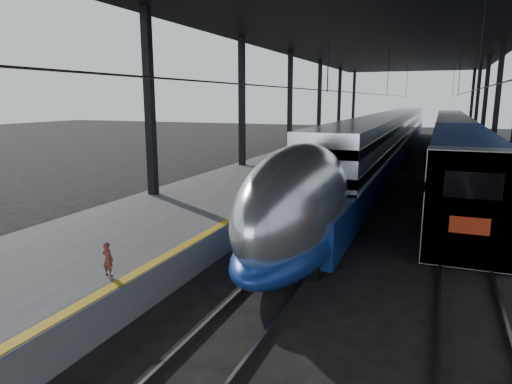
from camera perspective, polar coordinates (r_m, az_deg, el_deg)
The scene contains 8 objects.
ground at distance 14.31m, azimuth -4.43°, elevation -9.76°, with size 160.00×160.00×0.00m, color black.
platform at distance 33.63m, azimuth 5.30°, elevation 3.48°, with size 6.00×80.00×1.00m, color #4C4C4F.
yellow_strip at distance 32.89m, azimuth 10.01°, elevation 4.05°, with size 0.30×80.00×0.01m, color gold.
rails at distance 32.37m, azimuth 18.99°, elevation 1.83°, with size 6.52×80.00×0.16m.
canopy at distance 32.43m, azimuth 15.26°, elevation 18.11°, with size 18.00×75.00×9.47m.
tgv_train at distance 41.19m, azimuth 16.36°, elevation 6.44°, with size 2.78×65.20×3.98m.
second_train at distance 42.10m, azimuth 23.33°, elevation 6.09°, with size 2.69×56.05×3.71m.
child at distance 11.62m, azimuth -18.04°, elevation -7.98°, with size 0.31×0.20×0.84m, color #54251C.
Camera 1 is at (5.96, -11.93, 5.19)m, focal length 32.00 mm.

